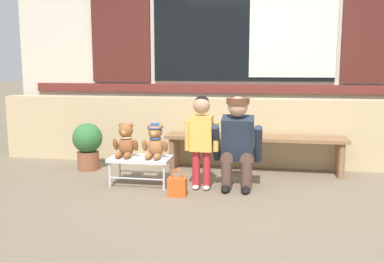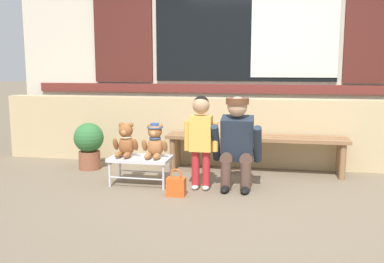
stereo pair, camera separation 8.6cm
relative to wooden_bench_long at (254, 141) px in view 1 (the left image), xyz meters
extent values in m
plane|color=#756651|center=(-0.22, -1.06, -0.37)|extent=(60.00, 60.00, 0.00)
cube|color=tan|center=(-0.22, 0.37, 0.05)|extent=(6.34, 0.25, 0.85)
cube|color=beige|center=(-0.22, 0.89, 1.35)|extent=(6.47, 0.20, 3.44)
cube|color=maroon|center=(-0.22, 0.77, 0.58)|extent=(5.95, 0.04, 0.12)
cube|color=black|center=(-0.22, 0.78, 1.38)|extent=(2.40, 0.03, 1.40)
cube|color=silver|center=(0.43, 0.76, 1.38)|extent=(1.10, 0.02, 1.29)
cube|color=#4C1E19|center=(-1.90, 0.77, 1.38)|extent=(0.84, 0.05, 1.43)
cube|color=#4C1E19|center=(1.46, 0.77, 1.38)|extent=(0.84, 0.05, 1.43)
cube|color=#8E6642|center=(0.00, -0.14, 0.05)|extent=(2.10, 0.11, 0.04)
cube|color=#8E6642|center=(0.00, 0.00, 0.05)|extent=(2.10, 0.11, 0.04)
cube|color=#8E6642|center=(0.00, 0.14, 0.05)|extent=(2.10, 0.11, 0.04)
cylinder|color=#8E6642|center=(-0.97, -0.14, -0.17)|extent=(0.07, 0.07, 0.40)
cylinder|color=#8E6642|center=(-0.97, 0.14, -0.17)|extent=(0.07, 0.07, 0.40)
cylinder|color=#8E6642|center=(0.97, -0.14, -0.17)|extent=(0.07, 0.07, 0.40)
cylinder|color=#8E6642|center=(0.97, 0.14, -0.17)|extent=(0.07, 0.07, 0.40)
cube|color=silver|center=(-1.16, -0.77, -0.09)|extent=(0.64, 0.36, 0.04)
cylinder|color=silver|center=(-1.45, -0.92, -0.24)|extent=(0.02, 0.02, 0.26)
cylinder|color=silver|center=(-1.45, -0.62, -0.24)|extent=(0.02, 0.02, 0.26)
cylinder|color=silver|center=(-0.87, -0.92, -0.24)|extent=(0.02, 0.02, 0.26)
cylinder|color=silver|center=(-0.87, -0.62, -0.24)|extent=(0.02, 0.02, 0.26)
cylinder|color=silver|center=(-1.16, -0.92, -0.27)|extent=(0.58, 0.02, 0.02)
cylinder|color=silver|center=(-1.16, -0.62, -0.27)|extent=(0.58, 0.02, 0.02)
ellipsoid|color=#93562D|center=(-1.32, -0.75, 0.04)|extent=(0.17, 0.14, 0.22)
sphere|color=#93562D|center=(-1.32, -0.76, 0.20)|extent=(0.15, 0.15, 0.15)
sphere|color=#C87B48|center=(-1.32, -0.82, 0.19)|extent=(0.06, 0.06, 0.06)
sphere|color=#93562D|center=(-1.37, -0.75, 0.26)|extent=(0.06, 0.06, 0.06)
ellipsoid|color=#93562D|center=(-1.43, -0.78, 0.06)|extent=(0.06, 0.11, 0.16)
ellipsoid|color=#93562D|center=(-1.37, -0.87, -0.04)|extent=(0.06, 0.15, 0.06)
sphere|color=#93562D|center=(-1.27, -0.75, 0.26)|extent=(0.06, 0.06, 0.06)
ellipsoid|color=#93562D|center=(-1.21, -0.78, 0.06)|extent=(0.06, 0.11, 0.16)
ellipsoid|color=#93562D|center=(-1.28, -0.87, -0.04)|extent=(0.06, 0.15, 0.06)
torus|color=beige|center=(-1.32, -0.76, 0.13)|extent=(0.13, 0.13, 0.02)
ellipsoid|color=#A86B3D|center=(-1.00, -0.75, 0.04)|extent=(0.17, 0.14, 0.22)
sphere|color=#A86B3D|center=(-1.00, -0.76, 0.20)|extent=(0.15, 0.15, 0.15)
sphere|color=#E1955B|center=(-1.00, -0.82, 0.19)|extent=(0.06, 0.06, 0.06)
sphere|color=#A86B3D|center=(-1.05, -0.75, 0.26)|extent=(0.06, 0.06, 0.06)
ellipsoid|color=#A86B3D|center=(-1.11, -0.78, 0.06)|extent=(0.06, 0.11, 0.16)
ellipsoid|color=#A86B3D|center=(-1.05, -0.87, -0.04)|extent=(0.06, 0.15, 0.06)
sphere|color=#A86B3D|center=(-0.95, -0.75, 0.26)|extent=(0.06, 0.06, 0.06)
ellipsoid|color=#A86B3D|center=(-0.89, -0.78, 0.06)|extent=(0.06, 0.11, 0.16)
ellipsoid|color=#A86B3D|center=(-0.96, -0.87, -0.04)|extent=(0.06, 0.15, 0.06)
torus|color=#335699|center=(-1.00, -0.76, 0.13)|extent=(0.13, 0.13, 0.02)
cylinder|color=#335699|center=(-1.00, -0.76, 0.24)|extent=(0.17, 0.17, 0.01)
cylinder|color=#335699|center=(-1.00, -0.76, 0.27)|extent=(0.10, 0.10, 0.04)
cylinder|color=#B7282D|center=(-0.56, -0.82, -0.15)|extent=(0.08, 0.08, 0.36)
ellipsoid|color=silver|center=(-0.56, -0.84, -0.35)|extent=(0.07, 0.12, 0.05)
cylinder|color=#B7282D|center=(-0.45, -0.82, -0.15)|extent=(0.08, 0.08, 0.36)
ellipsoid|color=silver|center=(-0.45, -0.84, -0.35)|extent=(0.07, 0.12, 0.05)
cube|color=#EAB24C|center=(-0.50, -0.82, 0.21)|extent=(0.22, 0.15, 0.36)
cylinder|color=#EAB24C|center=(-0.65, -0.82, 0.18)|extent=(0.06, 0.06, 0.30)
cylinder|color=#EAB24C|center=(-0.36, -0.82, 0.18)|extent=(0.06, 0.06, 0.30)
sphere|color=tan|center=(-0.50, -0.82, 0.49)|extent=(0.17, 0.17, 0.17)
sphere|color=black|center=(-0.50, -0.80, 0.51)|extent=(0.16, 0.16, 0.16)
cylinder|color=brown|center=(-0.25, -0.79, -0.22)|extent=(0.11, 0.11, 0.30)
cylinder|color=brown|center=(-0.25, -0.65, -0.05)|extent=(0.13, 0.32, 0.13)
ellipsoid|color=black|center=(-0.25, -0.87, -0.34)|extent=(0.09, 0.20, 0.06)
cylinder|color=brown|center=(-0.05, -0.79, -0.22)|extent=(0.11, 0.11, 0.30)
cylinder|color=brown|center=(-0.05, -0.65, -0.05)|extent=(0.13, 0.32, 0.13)
ellipsoid|color=black|center=(-0.05, -0.87, -0.34)|extent=(0.09, 0.20, 0.06)
cube|color=#232D3D|center=(-0.15, -0.68, 0.15)|extent=(0.32, 0.30, 0.47)
cylinder|color=#232D3D|center=(-0.36, -0.78, 0.11)|extent=(0.08, 0.28, 0.40)
cylinder|color=#232D3D|center=(0.06, -0.78, 0.11)|extent=(0.08, 0.28, 0.40)
sphere|color=tan|center=(-0.15, -0.75, 0.48)|extent=(0.20, 0.20, 0.20)
cylinder|color=brown|center=(-0.15, -0.75, 0.53)|extent=(0.23, 0.23, 0.06)
cube|color=brown|center=(0.04, -0.59, 0.01)|extent=(0.10, 0.22, 0.16)
cube|color=#DB561E|center=(-0.70, -1.09, -0.28)|extent=(0.18, 0.11, 0.18)
torus|color=#DB561E|center=(-0.70, -1.09, -0.16)|extent=(0.11, 0.01, 0.11)
cylinder|color=brown|center=(-2.00, -0.23, -0.26)|extent=(0.26, 0.26, 0.22)
sphere|color=#337038|center=(-2.00, -0.23, 0.02)|extent=(0.36, 0.36, 0.36)
camera|label=1|loc=(0.16, -4.97, 0.87)|focal=39.56mm
camera|label=2|loc=(0.24, -4.95, 0.87)|focal=39.56mm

